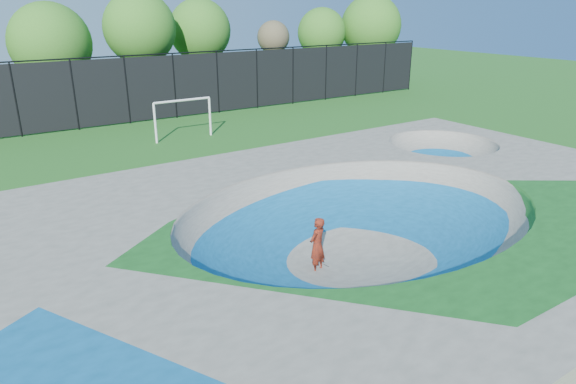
% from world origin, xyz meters
% --- Properties ---
extents(ground, '(120.00, 120.00, 0.00)m').
position_xyz_m(ground, '(0.00, 0.00, 0.00)').
color(ground, '#1A5417').
rests_on(ground, ground).
extents(skate_deck, '(22.00, 14.00, 1.50)m').
position_xyz_m(skate_deck, '(0.00, 0.00, 0.75)').
color(skate_deck, gray).
rests_on(skate_deck, ground).
extents(skater, '(0.67, 0.55, 1.58)m').
position_xyz_m(skater, '(-1.70, -0.16, 0.79)').
color(skater, red).
rests_on(skater, ground).
extents(skateboard, '(0.81, 0.36, 0.05)m').
position_xyz_m(skateboard, '(-1.70, -0.16, 0.03)').
color(skateboard, black).
rests_on(skateboard, ground).
extents(soccer_goal, '(3.23, 0.12, 2.14)m').
position_xyz_m(soccer_goal, '(1.21, 15.57, 1.48)').
color(soccer_goal, silver).
rests_on(soccer_goal, ground).
extents(fence, '(48.09, 0.09, 4.04)m').
position_xyz_m(fence, '(0.00, 21.00, 2.10)').
color(fence, black).
rests_on(fence, ground).
extents(treeline, '(53.46, 7.15, 7.77)m').
position_xyz_m(treeline, '(-2.90, 26.07, 4.91)').
color(treeline, '#4D3C26').
rests_on(treeline, ground).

